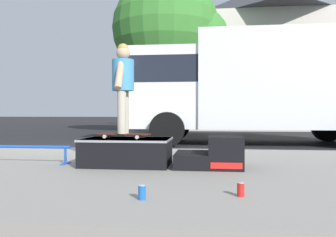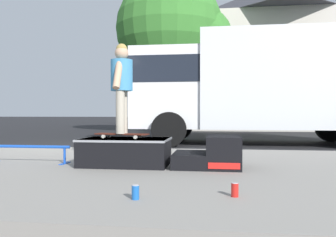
{
  "view_description": "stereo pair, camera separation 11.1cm",
  "coord_description": "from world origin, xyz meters",
  "px_view_note": "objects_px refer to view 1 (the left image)",
  "views": [
    {
      "loc": [
        3.48,
        -7.7,
        0.87
      ],
      "look_at": [
        2.76,
        -1.62,
        0.77
      ],
      "focal_mm": 36.68,
      "sensor_mm": 36.0,
      "label": 1
    },
    {
      "loc": [
        3.59,
        -7.69,
        0.87
      ],
      "look_at": [
        2.76,
        -1.62,
        0.77
      ],
      "focal_mm": 36.68,
      "sensor_mm": 36.0,
      "label": 2
    }
  ],
  "objects_px": {
    "skateboard": "(123,134)",
    "street_tree_main": "(172,32)",
    "grind_rail": "(28,150)",
    "soda_can_b": "(142,192)",
    "kicker_ramp": "(215,154)",
    "soda_can": "(241,190)",
    "skate_box": "(127,151)",
    "skater_kid": "(123,81)",
    "box_truck": "(254,84)"
  },
  "relations": [
    {
      "from": "box_truck",
      "to": "street_tree_main",
      "type": "distance_m",
      "value": 6.06
    },
    {
      "from": "street_tree_main",
      "to": "soda_can",
      "type": "bearing_deg",
      "value": -80.91
    },
    {
      "from": "skateboard",
      "to": "street_tree_main",
      "type": "xyz_separation_m",
      "value": [
        -0.32,
        9.74,
        3.76
      ]
    },
    {
      "from": "skateboard",
      "to": "box_truck",
      "type": "bearing_deg",
      "value": 63.79
    },
    {
      "from": "skateboard",
      "to": "street_tree_main",
      "type": "bearing_deg",
      "value": 91.88
    },
    {
      "from": "skater_kid",
      "to": "soda_can_b",
      "type": "height_order",
      "value": "skater_kid"
    },
    {
      "from": "soda_can",
      "to": "box_truck",
      "type": "bearing_deg",
      "value": 81.74
    },
    {
      "from": "grind_rail",
      "to": "soda_can_b",
      "type": "bearing_deg",
      "value": -42.37
    },
    {
      "from": "soda_can",
      "to": "street_tree_main",
      "type": "bearing_deg",
      "value": 99.09
    },
    {
      "from": "skateboard",
      "to": "soda_can",
      "type": "xyz_separation_m",
      "value": [
        1.51,
        -1.7,
        -0.38
      ]
    },
    {
      "from": "skate_box",
      "to": "kicker_ramp",
      "type": "distance_m",
      "value": 1.25
    },
    {
      "from": "kicker_ramp",
      "to": "soda_can_b",
      "type": "bearing_deg",
      "value": -109.23
    },
    {
      "from": "skate_box",
      "to": "kicker_ramp",
      "type": "xyz_separation_m",
      "value": [
        1.25,
        -0.0,
        -0.03
      ]
    },
    {
      "from": "skater_kid",
      "to": "street_tree_main",
      "type": "xyz_separation_m",
      "value": [
        -0.32,
        9.74,
        2.99
      ]
    },
    {
      "from": "skater_kid",
      "to": "skateboard",
      "type": "bearing_deg",
      "value": 90.0
    },
    {
      "from": "street_tree_main",
      "to": "skateboard",
      "type": "bearing_deg",
      "value": -88.12
    },
    {
      "from": "skate_box",
      "to": "street_tree_main",
      "type": "height_order",
      "value": "street_tree_main"
    },
    {
      "from": "kicker_ramp",
      "to": "soda_can",
      "type": "bearing_deg",
      "value": -83.13
    },
    {
      "from": "kicker_ramp",
      "to": "skater_kid",
      "type": "xyz_separation_m",
      "value": [
        -1.31,
        0.02,
        1.04
      ]
    },
    {
      "from": "skate_box",
      "to": "skateboard",
      "type": "relative_size",
      "value": 1.56
    },
    {
      "from": "soda_can",
      "to": "street_tree_main",
      "type": "distance_m",
      "value": 12.31
    },
    {
      "from": "grind_rail",
      "to": "street_tree_main",
      "type": "bearing_deg",
      "value": 83.37
    },
    {
      "from": "kicker_ramp",
      "to": "skater_kid",
      "type": "distance_m",
      "value": 1.67
    },
    {
      "from": "skate_box",
      "to": "grind_rail",
      "type": "xyz_separation_m",
      "value": [
        -1.51,
        0.02,
        -0.01
      ]
    },
    {
      "from": "skate_box",
      "to": "street_tree_main",
      "type": "xyz_separation_m",
      "value": [
        -0.38,
        9.77,
        4.0
      ]
    },
    {
      "from": "soda_can",
      "to": "soda_can_b",
      "type": "bearing_deg",
      "value": -166.21
    },
    {
      "from": "kicker_ramp",
      "to": "street_tree_main",
      "type": "xyz_separation_m",
      "value": [
        -1.63,
        9.77,
        4.03
      ]
    },
    {
      "from": "soda_can",
      "to": "soda_can_b",
      "type": "relative_size",
      "value": 1.0
    },
    {
      "from": "kicker_ramp",
      "to": "box_truck",
      "type": "relative_size",
      "value": 0.13
    },
    {
      "from": "soda_can_b",
      "to": "street_tree_main",
      "type": "bearing_deg",
      "value": 94.75
    },
    {
      "from": "skate_box",
      "to": "soda_can",
      "type": "bearing_deg",
      "value": -49.21
    },
    {
      "from": "box_truck",
      "to": "kicker_ramp",
      "type": "bearing_deg",
      "value": -103.11
    },
    {
      "from": "kicker_ramp",
      "to": "street_tree_main",
      "type": "distance_m",
      "value": 10.69
    },
    {
      "from": "kicker_ramp",
      "to": "box_truck",
      "type": "distance_m",
      "value": 5.42
    },
    {
      "from": "skateboard",
      "to": "soda_can",
      "type": "relative_size",
      "value": 6.36
    },
    {
      "from": "grind_rail",
      "to": "skater_kid",
      "type": "xyz_separation_m",
      "value": [
        1.45,
        -0.0,
        1.02
      ]
    },
    {
      "from": "skateboard",
      "to": "soda_can_b",
      "type": "relative_size",
      "value": 6.36
    },
    {
      "from": "grind_rail",
      "to": "skate_box",
      "type": "bearing_deg",
      "value": -0.92
    },
    {
      "from": "soda_can_b",
      "to": "street_tree_main",
      "type": "distance_m",
      "value": 12.41
    },
    {
      "from": "kicker_ramp",
      "to": "box_truck",
      "type": "height_order",
      "value": "box_truck"
    },
    {
      "from": "skateboard",
      "to": "skater_kid",
      "type": "xyz_separation_m",
      "value": [
        0.0,
        -0.0,
        0.77
      ]
    },
    {
      "from": "grind_rail",
      "to": "skater_kid",
      "type": "bearing_deg",
      "value": -0.01
    },
    {
      "from": "skater_kid",
      "to": "box_truck",
      "type": "height_order",
      "value": "box_truck"
    },
    {
      "from": "soda_can_b",
      "to": "box_truck",
      "type": "xyz_separation_m",
      "value": [
        1.85,
        6.99,
        1.52
      ]
    },
    {
      "from": "soda_can",
      "to": "skate_box",
      "type": "bearing_deg",
      "value": 130.79
    },
    {
      "from": "soda_can",
      "to": "box_truck",
      "type": "xyz_separation_m",
      "value": [
        0.98,
        6.77,
        1.52
      ]
    },
    {
      "from": "grind_rail",
      "to": "soda_can_b",
      "type": "distance_m",
      "value": 2.85
    },
    {
      "from": "soda_can",
      "to": "street_tree_main",
      "type": "height_order",
      "value": "street_tree_main"
    },
    {
      "from": "kicker_ramp",
      "to": "soda_can",
      "type": "relative_size",
      "value": 7.28
    },
    {
      "from": "street_tree_main",
      "to": "soda_can_b",
      "type": "bearing_deg",
      "value": -85.25
    }
  ]
}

